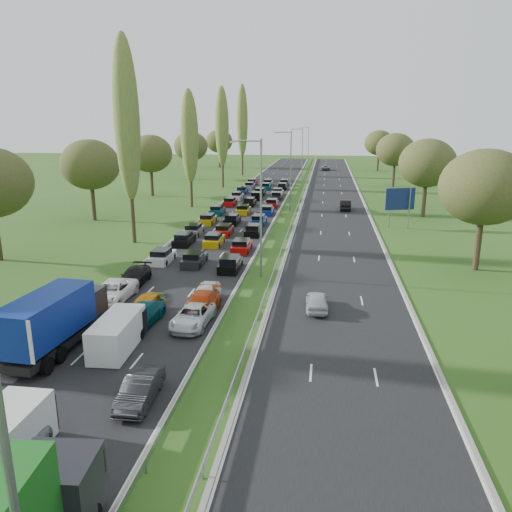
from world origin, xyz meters
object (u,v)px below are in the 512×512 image
at_px(near_car_2, 112,292).
at_px(direction_sign, 400,201).
at_px(near_car_3, 134,276).
at_px(blue_lorry, 56,319).
at_px(white_van_rear, 119,332).
at_px(white_van_front, 0,443).

bearing_deg(near_car_2, direction_sign, 50.96).
distance_m(near_car_3, blue_lorry, 12.61).
bearing_deg(white_van_rear, blue_lorry, -172.69).
relative_size(white_van_front, direction_sign, 1.04).
bearing_deg(direction_sign, white_van_rear, -119.09).
distance_m(white_van_front, white_van_rear, 11.02).
bearing_deg(near_car_3, direction_sign, 44.94).
bearing_deg(direction_sign, near_car_3, -133.28).
bearing_deg(white_van_rear, direction_sign, 58.38).
distance_m(near_car_2, white_van_front, 18.99).
distance_m(white_van_rear, direction_sign, 44.40).
bearing_deg(direction_sign, near_car_2, -129.21).
distance_m(near_car_3, white_van_rear, 12.49).
distance_m(near_car_3, white_van_front, 23.20).
xyz_separation_m(near_car_2, blue_lorry, (0.21, -8.27, 1.14)).
relative_size(blue_lorry, white_van_rear, 1.73).
distance_m(near_car_2, direction_sign, 40.23).
height_order(near_car_2, white_van_front, white_van_front).
relative_size(near_car_2, white_van_front, 1.02).
bearing_deg(blue_lorry, direction_sign, 61.68).
relative_size(near_car_3, white_van_front, 0.88).
distance_m(blue_lorry, white_van_rear, 3.77).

